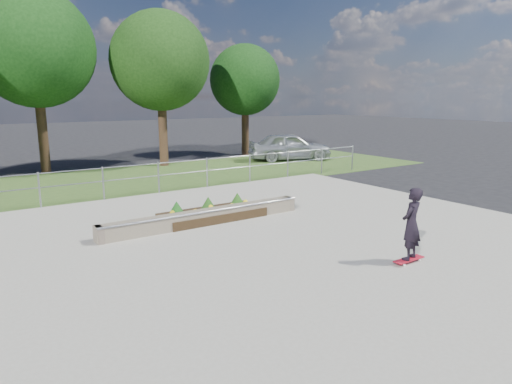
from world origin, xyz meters
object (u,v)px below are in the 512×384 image
Objects in this scene: planter_bed at (212,212)px; skateboarder at (411,224)px; parked_car at (290,147)px; grind_ledge at (206,217)px.

skateboarder is (1.72, -5.51, 0.66)m from planter_bed.
parked_car is (8.12, 14.24, -0.13)m from skateboarder.
planter_bed is at bearing 44.74° from grind_ledge.
skateboarder is 16.40m from parked_car.
parked_car reaches higher than grind_ledge.
grind_ledge is at bearing 154.81° from parked_car.
grind_ledge is 2.00× the size of planter_bed.
planter_bed reaches higher than grind_ledge.
skateboarder reaches higher than grind_ledge.
grind_ledge is 13.75m from parked_car.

